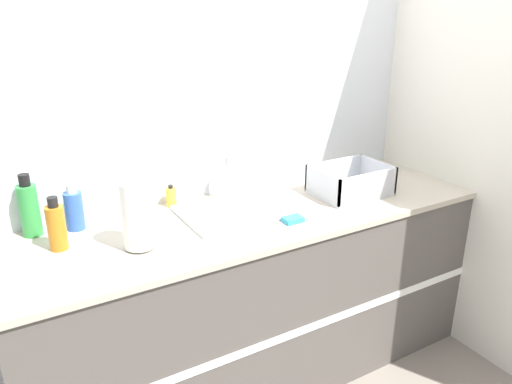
{
  "coord_description": "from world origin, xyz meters",
  "views": [
    {
      "loc": [
        -1.09,
        -1.54,
        1.84
      ],
      "look_at": [
        -0.01,
        0.3,
        1.03
      ],
      "focal_mm": 35.0,
      "sensor_mm": 36.0,
      "label": 1
    }
  ],
  "objects_px": {
    "sink": "(243,207)",
    "bottle_amber": "(56,227)",
    "paper_towel_roll": "(138,215)",
    "dish_rack": "(350,184)",
    "bottle_blue": "(74,210)",
    "soap_dispenser": "(171,197)",
    "bottle_green": "(29,209)"
  },
  "relations": [
    {
      "from": "bottle_amber",
      "to": "bottle_green",
      "type": "bearing_deg",
      "value": 110.7
    },
    {
      "from": "bottle_blue",
      "to": "soap_dispenser",
      "type": "bearing_deg",
      "value": 4.23
    },
    {
      "from": "bottle_amber",
      "to": "paper_towel_roll",
      "type": "bearing_deg",
      "value": -29.14
    },
    {
      "from": "dish_rack",
      "to": "soap_dispenser",
      "type": "relative_size",
      "value": 3.42
    },
    {
      "from": "sink",
      "to": "bottle_green",
      "type": "relative_size",
      "value": 2.2
    },
    {
      "from": "sink",
      "to": "dish_rack",
      "type": "xyz_separation_m",
      "value": [
        0.59,
        -0.09,
        0.04
      ]
    },
    {
      "from": "bottle_green",
      "to": "bottle_amber",
      "type": "bearing_deg",
      "value": -69.3
    },
    {
      "from": "bottle_amber",
      "to": "soap_dispenser",
      "type": "bearing_deg",
      "value": 19.44
    },
    {
      "from": "paper_towel_roll",
      "to": "bottle_blue",
      "type": "relative_size",
      "value": 1.38
    },
    {
      "from": "paper_towel_roll",
      "to": "bottle_amber",
      "type": "bearing_deg",
      "value": 150.86
    },
    {
      "from": "dish_rack",
      "to": "bottle_amber",
      "type": "relative_size",
      "value": 1.68
    },
    {
      "from": "sink",
      "to": "bottle_amber",
      "type": "relative_size",
      "value": 2.68
    },
    {
      "from": "paper_towel_roll",
      "to": "soap_dispenser",
      "type": "distance_m",
      "value": 0.46
    },
    {
      "from": "sink",
      "to": "dish_rack",
      "type": "distance_m",
      "value": 0.59
    },
    {
      "from": "paper_towel_roll",
      "to": "soap_dispenser",
      "type": "xyz_separation_m",
      "value": [
        0.27,
        0.36,
        -0.1
      ]
    },
    {
      "from": "sink",
      "to": "bottle_blue",
      "type": "xyz_separation_m",
      "value": [
        -0.73,
        0.19,
        0.08
      ]
    },
    {
      "from": "sink",
      "to": "soap_dispenser",
      "type": "height_order",
      "value": "sink"
    },
    {
      "from": "bottle_blue",
      "to": "soap_dispenser",
      "type": "relative_size",
      "value": 1.88
    },
    {
      "from": "paper_towel_roll",
      "to": "dish_rack",
      "type": "height_order",
      "value": "paper_towel_roll"
    },
    {
      "from": "bottle_amber",
      "to": "soap_dispenser",
      "type": "distance_m",
      "value": 0.59
    },
    {
      "from": "dish_rack",
      "to": "bottle_green",
      "type": "bearing_deg",
      "value": 168.64
    },
    {
      "from": "bottle_amber",
      "to": "dish_rack",
      "type": "bearing_deg",
      "value": -4.35
    },
    {
      "from": "paper_towel_roll",
      "to": "dish_rack",
      "type": "xyz_separation_m",
      "value": [
        1.14,
        0.05,
        -0.09
      ]
    },
    {
      "from": "bottle_amber",
      "to": "soap_dispenser",
      "type": "xyz_separation_m",
      "value": [
        0.56,
        0.2,
        -0.05
      ]
    },
    {
      "from": "paper_towel_roll",
      "to": "bottle_blue",
      "type": "distance_m",
      "value": 0.37
    },
    {
      "from": "bottle_amber",
      "to": "soap_dispenser",
      "type": "relative_size",
      "value": 2.03
    },
    {
      "from": "paper_towel_roll",
      "to": "bottle_amber",
      "type": "xyz_separation_m",
      "value": [
        -0.28,
        0.16,
        -0.05
      ]
    },
    {
      "from": "sink",
      "to": "bottle_amber",
      "type": "bearing_deg",
      "value": 178.47
    },
    {
      "from": "sink",
      "to": "bottle_blue",
      "type": "height_order",
      "value": "sink"
    },
    {
      "from": "sink",
      "to": "soap_dispenser",
      "type": "relative_size",
      "value": 5.45
    },
    {
      "from": "sink",
      "to": "bottle_green",
      "type": "height_order",
      "value": "bottle_green"
    },
    {
      "from": "paper_towel_roll",
      "to": "bottle_amber",
      "type": "relative_size",
      "value": 1.28
    }
  ]
}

